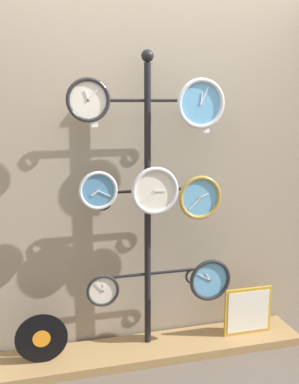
# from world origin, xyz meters

# --- Properties ---
(ground_plane) EXTENTS (12.00, 12.00, 0.00)m
(ground_plane) POSITION_xyz_m (0.00, 0.00, 0.00)
(ground_plane) COLOR brown
(shop_wall) EXTENTS (4.40, 0.04, 2.80)m
(shop_wall) POSITION_xyz_m (0.00, 0.57, 1.40)
(shop_wall) COLOR gray
(shop_wall) RESTS_ON ground_plane
(low_shelf) EXTENTS (2.20, 0.36, 0.06)m
(low_shelf) POSITION_xyz_m (0.00, 0.35, 0.03)
(low_shelf) COLOR #9E7A4C
(low_shelf) RESTS_ON ground_plane
(display_stand) EXTENTS (0.79, 0.35, 2.06)m
(display_stand) POSITION_xyz_m (0.00, 0.41, 0.80)
(display_stand) COLOR black
(display_stand) RESTS_ON ground_plane
(clock_top_left) EXTENTS (0.27, 0.04, 0.27)m
(clock_top_left) POSITION_xyz_m (-0.39, 0.33, 1.75)
(clock_top_left) COLOR silver
(clock_top_right) EXTENTS (0.32, 0.04, 0.32)m
(clock_top_right) POSITION_xyz_m (0.33, 0.32, 1.73)
(clock_top_right) COLOR #60A8DB
(clock_middle_left) EXTENTS (0.25, 0.04, 0.25)m
(clock_middle_left) POSITION_xyz_m (-0.34, 0.33, 1.19)
(clock_middle_left) COLOR #4C84B2
(clock_middle_center) EXTENTS (0.32, 0.04, 0.32)m
(clock_middle_center) POSITION_xyz_m (0.03, 0.32, 1.17)
(clock_middle_center) COLOR silver
(clock_middle_right) EXTENTS (0.30, 0.04, 0.30)m
(clock_middle_right) POSITION_xyz_m (0.34, 0.32, 1.11)
(clock_middle_right) COLOR #60A8DB
(clock_bottom_left) EXTENTS (0.22, 0.04, 0.22)m
(clock_bottom_left) POSITION_xyz_m (-0.33, 0.30, 0.53)
(clock_bottom_left) COLOR silver
(clock_bottom_right) EXTENTS (0.30, 0.04, 0.30)m
(clock_bottom_right) POSITION_xyz_m (0.42, 0.30, 0.53)
(clock_bottom_right) COLOR #60A8DB
(vinyl_record) EXTENTS (0.34, 0.01, 0.34)m
(vinyl_record) POSITION_xyz_m (-0.73, 0.33, 0.23)
(vinyl_record) COLOR black
(vinyl_record) RESTS_ON low_shelf
(picture_frame) EXTENTS (0.37, 0.02, 0.35)m
(picture_frame) POSITION_xyz_m (0.74, 0.33, 0.24)
(picture_frame) COLOR gold
(picture_frame) RESTS_ON low_shelf
(price_tag_upper) EXTENTS (0.04, 0.00, 0.03)m
(price_tag_upper) POSITION_xyz_m (-0.35, 0.33, 1.60)
(price_tag_upper) COLOR white
(price_tag_mid) EXTENTS (0.04, 0.00, 0.03)m
(price_tag_mid) POSITION_xyz_m (0.37, 0.32, 1.55)
(price_tag_mid) COLOR white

